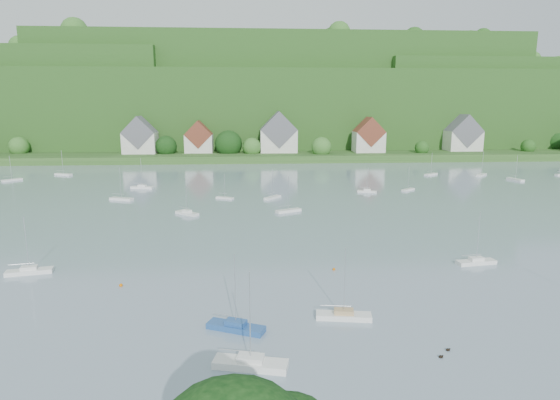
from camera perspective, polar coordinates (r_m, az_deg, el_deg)
name	(u,v)px	position (r m, az deg, el deg)	size (l,w,h in m)	color
far_shore_strip	(266,153)	(221.77, -1.68, 5.73)	(600.00, 60.00, 3.00)	#274D1D
forested_ridge	(262,106)	(289.25, -2.16, 11.28)	(620.00, 181.22, 69.89)	#204516
village_building_0	(140,138)	(213.16, -16.62, 7.20)	(14.00, 10.40, 16.00)	beige
village_building_1	(199,139)	(211.16, -9.81, 7.26)	(12.00, 9.36, 14.00)	beige
village_building_2	(278,136)	(209.38, -0.19, 7.81)	(16.00, 11.44, 18.00)	beige
village_building_3	(369,138)	(213.78, 10.70, 7.46)	(13.00, 10.40, 15.50)	beige
village_building_4	(463,136)	(232.80, 21.33, 7.23)	(15.00, 10.40, 16.50)	beige
near_sailboat_0	(251,363)	(44.94, -3.60, -19.11)	(7.04, 3.40, 9.15)	white
near_sailboat_1	(236,326)	(51.43, -5.38, -15.00)	(6.40, 4.09, 8.41)	#244F90
near_sailboat_2	(344,315)	(54.14, 7.74, -13.66)	(6.31, 2.63, 8.26)	white
near_sailboat_3	(476,261)	(76.59, 22.70, -6.88)	(6.11, 2.45, 8.01)	white
near_sailboat_6	(29,271)	(75.64, -28.14, -7.58)	(6.33, 2.94, 8.25)	white
mooring_buoy_0	(121,286)	(66.04, -18.74, -9.88)	(0.47, 0.47, 0.47)	#DD6500
mooring_buoy_3	(334,270)	(68.85, 6.56, -8.45)	(0.42, 0.42, 0.42)	#DD6500
duck_pair	(445,353)	(49.61, 19.34, -17.13)	(1.66, 1.48, 0.32)	black
far_sailboat_cluster	(313,185)	(138.59, 3.99, 1.83)	(201.19, 67.11, 8.71)	white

